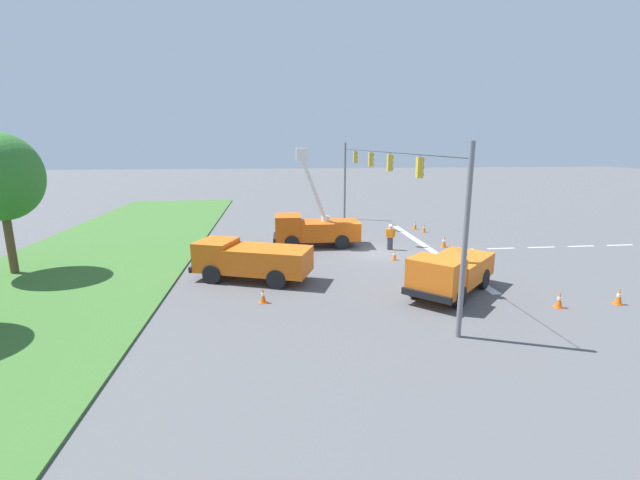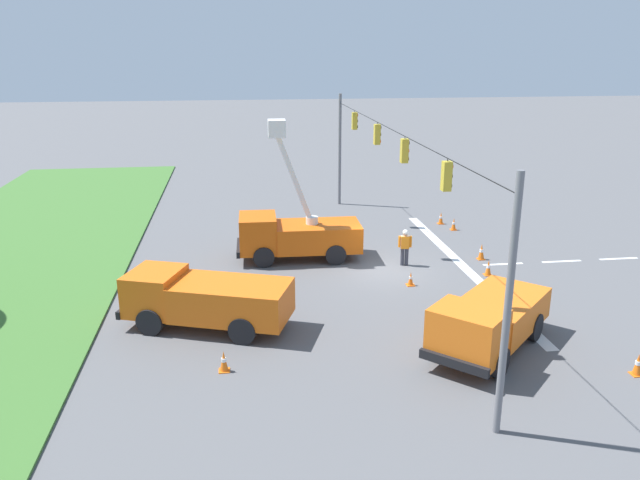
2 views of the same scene
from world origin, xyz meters
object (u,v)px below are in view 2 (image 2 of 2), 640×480
(traffic_cone_lane_edge_b, at_px, (245,230))
(traffic_cone_foreground_left, at_px, (454,224))
(traffic_cone_mid_left, at_px, (311,222))
(traffic_cone_far_left, at_px, (441,218))
(traffic_cone_centre_line, at_px, (411,279))
(traffic_cone_near_bucket, at_px, (224,361))
(traffic_cone_far_right, at_px, (638,364))
(traffic_cone_lane_edge_a, at_px, (488,268))
(utility_truck_support_far, at_px, (205,298))
(traffic_cone_mid_right, at_px, (481,252))
(utility_truck_support_near, at_px, (488,321))
(utility_truck_bucket_lift, at_px, (295,232))
(road_worker, at_px, (405,245))

(traffic_cone_lane_edge_b, bearing_deg, traffic_cone_foreground_left, -92.99)
(traffic_cone_mid_left, bearing_deg, traffic_cone_lane_edge_b, 101.16)
(traffic_cone_far_left, height_order, traffic_cone_centre_line, traffic_cone_far_left)
(traffic_cone_near_bucket, bearing_deg, traffic_cone_far_right, -98.81)
(traffic_cone_far_right, bearing_deg, traffic_cone_near_bucket, 81.19)
(traffic_cone_mid_left, height_order, traffic_cone_lane_edge_a, traffic_cone_mid_left)
(utility_truck_support_far, bearing_deg, traffic_cone_foreground_left, -50.37)
(traffic_cone_mid_left, bearing_deg, traffic_cone_foreground_left, -99.69)
(utility_truck_support_far, relative_size, traffic_cone_far_left, 9.25)
(traffic_cone_foreground_left, relative_size, traffic_cone_mid_right, 0.88)
(utility_truck_support_near, xyz_separation_m, traffic_cone_near_bucket, (-0.25, 8.94, -0.76))
(utility_truck_support_far, xyz_separation_m, traffic_cone_mid_left, (12.55, -5.47, -0.76))
(traffic_cone_foreground_left, height_order, traffic_cone_lane_edge_a, traffic_cone_lane_edge_a)
(traffic_cone_near_bucket, bearing_deg, traffic_cone_mid_right, -52.63)
(traffic_cone_foreground_left, distance_m, traffic_cone_centre_line, 9.42)
(traffic_cone_foreground_left, bearing_deg, traffic_cone_lane_edge_b, 87.01)
(utility_truck_support_near, distance_m, traffic_cone_lane_edge_a, 7.70)
(traffic_cone_lane_edge_b, height_order, traffic_cone_far_left, traffic_cone_far_left)
(traffic_cone_lane_edge_a, bearing_deg, traffic_cone_far_left, -4.08)
(utility_truck_support_far, relative_size, traffic_cone_foreground_left, 9.44)
(traffic_cone_mid_right, height_order, traffic_cone_near_bucket, traffic_cone_mid_right)
(traffic_cone_mid_right, bearing_deg, utility_truck_support_far, 114.66)
(utility_truck_bucket_lift, bearing_deg, traffic_cone_lane_edge_b, 28.54)
(traffic_cone_near_bucket, xyz_separation_m, traffic_cone_far_right, (-2.02, -13.05, 0.02))
(utility_truck_support_near, height_order, traffic_cone_centre_line, utility_truck_support_near)
(utility_truck_support_near, bearing_deg, traffic_cone_foreground_left, -15.13)
(traffic_cone_mid_left, bearing_deg, traffic_cone_centre_line, -161.19)
(utility_truck_support_far, height_order, traffic_cone_lane_edge_a, utility_truck_support_far)
(traffic_cone_foreground_left, bearing_deg, traffic_cone_lane_edge_a, 172.74)
(traffic_cone_lane_edge_a, bearing_deg, traffic_cone_centre_line, 101.17)
(road_worker, bearing_deg, traffic_cone_lane_edge_a, -118.34)
(traffic_cone_lane_edge_a, bearing_deg, traffic_cone_far_right, -172.95)
(traffic_cone_mid_left, xyz_separation_m, traffic_cone_near_bucket, (-16.03, 4.80, -0.05))
(traffic_cone_centre_line, bearing_deg, traffic_cone_lane_edge_b, 38.92)
(road_worker, xyz_separation_m, traffic_cone_far_right, (-11.20, -4.60, -0.64))
(traffic_cone_centre_line, bearing_deg, traffic_cone_near_bucket, 129.23)
(traffic_cone_mid_right, bearing_deg, traffic_cone_centre_line, 123.72)
(utility_truck_support_near, xyz_separation_m, utility_truck_support_far, (3.22, 9.61, 0.05))
(traffic_cone_foreground_left, relative_size, traffic_cone_lane_edge_b, 1.09)
(traffic_cone_mid_right, relative_size, traffic_cone_centre_line, 1.27)
(utility_truck_bucket_lift, height_order, utility_truck_support_near, utility_truck_bucket_lift)
(traffic_cone_foreground_left, relative_size, traffic_cone_mid_left, 0.88)
(utility_truck_bucket_lift, distance_m, traffic_cone_near_bucket, 11.41)
(road_worker, distance_m, traffic_cone_mid_right, 4.03)
(traffic_cone_near_bucket, xyz_separation_m, traffic_cone_lane_edge_a, (7.32, -11.89, 0.02))
(road_worker, height_order, traffic_cone_mid_right, road_worker)
(traffic_cone_lane_edge_a, bearing_deg, road_worker, 61.66)
(traffic_cone_lane_edge_a, xyz_separation_m, traffic_cone_far_left, (8.68, -0.62, -0.01))
(utility_truck_support_near, distance_m, traffic_cone_mid_left, 16.32)
(traffic_cone_foreground_left, bearing_deg, utility_truck_support_far, 129.63)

